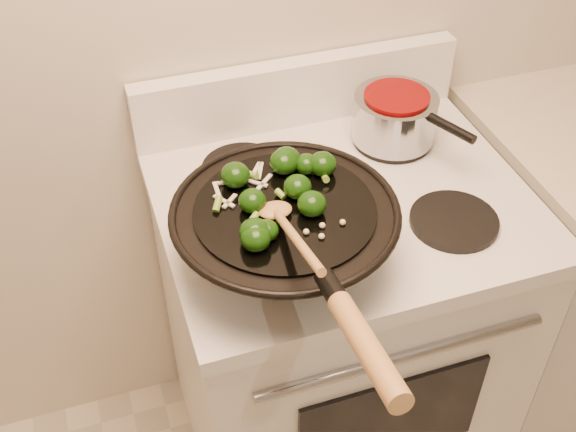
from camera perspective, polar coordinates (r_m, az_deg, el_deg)
name	(u,v)px	position (r m, az deg, el deg)	size (l,w,h in m)	color
stove	(334,331)	(1.85, 3.66, -9.04)	(0.78, 0.67, 1.08)	white
wok	(286,233)	(1.32, -0.17, -1.39)	(0.42, 0.69, 0.22)	black
stirfry	(279,189)	(1.29, -0.69, 2.12)	(0.25, 0.24, 0.05)	#103207
wooden_spoon	(287,226)	(1.20, -0.09, -0.82)	(0.06, 0.27, 0.10)	#AF7C45
saucepan	(395,116)	(1.66, 8.48, 7.78)	(0.19, 0.29, 0.11)	#989BA1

